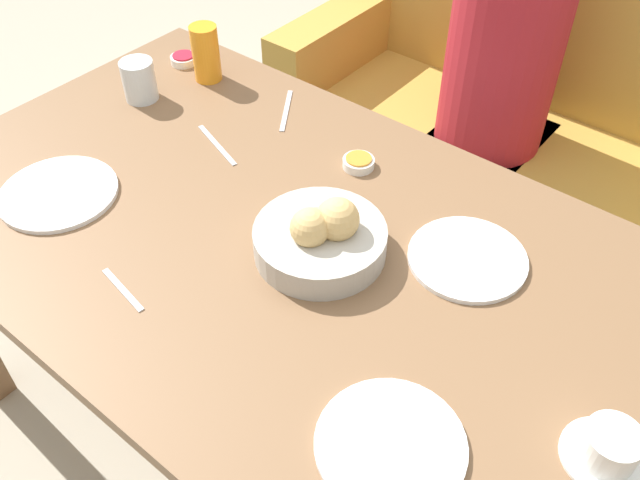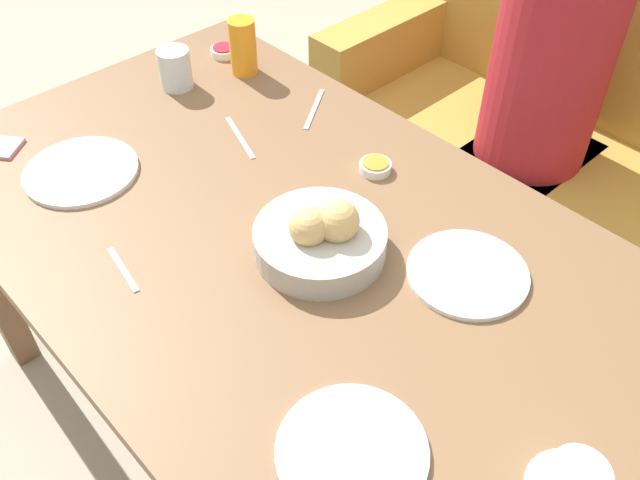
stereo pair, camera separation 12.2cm
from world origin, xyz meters
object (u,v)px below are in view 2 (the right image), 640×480
object	(u,v)px
jam_bowl_honey	(375,166)
fork_silver	(240,137)
plate_near_right	(352,451)
plate_far_center	(468,273)
couch	(567,169)
water_tumbler	(175,69)
juice_glass	(243,47)
seated_person	(534,126)
bread_basket	(321,237)
spoon_coffee	(123,269)
jam_bowl_berry	(224,51)
plate_near_left	(81,171)
knife_silver	(314,109)

from	to	relation	value
jam_bowl_honey	fork_silver	xyz separation A→B (m)	(-0.29, -0.13, -0.01)
plate_near_right	plate_far_center	world-z (taller)	same
couch	water_tumbler	distance (m)	1.22
plate_far_center	juice_glass	distance (m)	0.84
seated_person	juice_glass	size ratio (longest dim) A/B	8.54
bread_basket	spoon_coffee	bearing A→B (deg)	-125.97
couch	juice_glass	world-z (taller)	same
jam_bowl_berry	juice_glass	bearing A→B (deg)	-7.37
spoon_coffee	water_tumbler	bearing A→B (deg)	136.46
plate_near_right	water_tumbler	bearing A→B (deg)	158.82
plate_far_center	plate_near_right	bearing A→B (deg)	-75.39
plate_near_left	jam_bowl_honey	xyz separation A→B (m)	(0.41, 0.45, 0.01)
jam_bowl_honey	spoon_coffee	bearing A→B (deg)	-101.66
plate_far_center	jam_bowl_honey	world-z (taller)	jam_bowl_honey
couch	water_tumbler	world-z (taller)	couch
juice_glass	knife_silver	distance (m)	0.25
plate_near_left	plate_near_right	distance (m)	0.83
spoon_coffee	plate_near_right	bearing A→B (deg)	5.04
couch	plate_near_left	world-z (taller)	couch
water_tumbler	fork_silver	bearing A→B (deg)	-4.85
plate_near_right	knife_silver	world-z (taller)	plate_near_right
seated_person	bread_basket	distance (m)	0.98
plate_near_right	couch	bearing A→B (deg)	105.49
couch	bread_basket	bearing A→B (deg)	-87.49
juice_glass	fork_silver	world-z (taller)	juice_glass
juice_glass	knife_silver	xyz separation A→B (m)	(0.25, 0.01, -0.07)
jam_bowl_honey	spoon_coffee	size ratio (longest dim) A/B	0.53
seated_person	jam_bowl_berry	world-z (taller)	seated_person
plate_near_left	plate_near_right	bearing A→B (deg)	-2.59
jam_bowl_honey	couch	bearing A→B (deg)	86.52
plate_near_right	juice_glass	distance (m)	1.07
juice_glass	spoon_coffee	xyz separation A→B (m)	(0.39, -0.59, -0.07)
bread_basket	knife_silver	xyz separation A→B (m)	(-0.36, 0.31, -0.04)
knife_silver	jam_bowl_berry	bearing A→B (deg)	179.65
plate_near_right	knife_silver	bearing A→B (deg)	140.71
jam_bowl_berry	spoon_coffee	bearing A→B (deg)	-50.63
bread_basket	fork_silver	bearing A→B (deg)	163.45
couch	spoon_coffee	size ratio (longest dim) A/B	11.74
spoon_coffee	seated_person	bearing A→B (deg)	85.61
knife_silver	seated_person	bearing A→B (deg)	68.95
couch	plate_near_left	size ratio (longest dim) A/B	6.34
seated_person	plate_far_center	world-z (taller)	seated_person
knife_silver	spoon_coffee	bearing A→B (deg)	-76.34
fork_silver	knife_silver	size ratio (longest dim) A/B	1.12
jam_bowl_berry	fork_silver	distance (m)	0.38
bread_basket	plate_near_right	bearing A→B (deg)	-36.99
seated_person	juice_glass	xyz separation A→B (m)	(-0.49, -0.64, 0.29)
bread_basket	plate_far_center	size ratio (longest dim) A/B	1.12
seated_person	spoon_coffee	world-z (taller)	seated_person
bread_basket	plate_near_left	world-z (taller)	bread_basket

